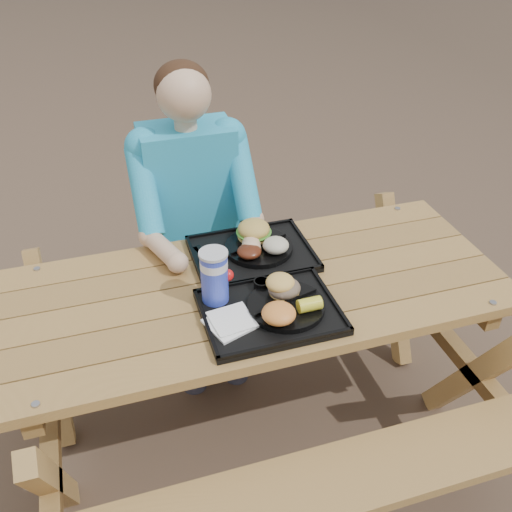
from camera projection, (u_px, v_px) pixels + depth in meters
name	position (u px, v px, depth m)	size (l,w,h in m)	color
ground	(256.00, 422.00, 2.47)	(60.00, 60.00, 0.00)	#999999
picnic_table	(256.00, 360.00, 2.25)	(1.80, 1.49, 0.75)	#999999
tray_near	(270.00, 313.00, 1.90)	(0.45, 0.35, 0.02)	black
tray_far	(252.00, 254.00, 2.18)	(0.45, 0.35, 0.02)	black
plate_near	(286.00, 306.00, 1.90)	(0.26, 0.26, 0.02)	black
plate_far	(259.00, 247.00, 2.19)	(0.26, 0.26, 0.02)	black
napkin_stack	(230.00, 323.00, 1.84)	(0.14, 0.14, 0.02)	white
soda_cup	(214.00, 278.00, 1.89)	(0.09, 0.09, 0.18)	#192EC0
condiment_bbq	(262.00, 285.00, 1.98)	(0.06, 0.06, 0.03)	black
condiment_mustard	(277.00, 283.00, 1.99)	(0.05, 0.05, 0.03)	gold
sandwich	(284.00, 281.00, 1.91)	(0.10, 0.10, 0.11)	#ECB453
mac_cheese	(279.00, 313.00, 1.81)	(0.11, 0.11, 0.06)	#EF953E
corn_cob	(309.00, 304.00, 1.86)	(0.08, 0.08, 0.05)	yellow
cutlery_far	(207.00, 258.00, 2.14)	(0.03, 0.18, 0.01)	black
burger	(254.00, 225.00, 2.19)	(0.13, 0.13, 0.11)	gold
baked_beans	(249.00, 252.00, 2.11)	(0.09, 0.09, 0.04)	#542110
potato_salad	(276.00, 245.00, 2.13)	(0.10, 0.10, 0.05)	beige
diner	(194.00, 233.00, 2.53)	(0.48, 0.84, 1.28)	#1A86B9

